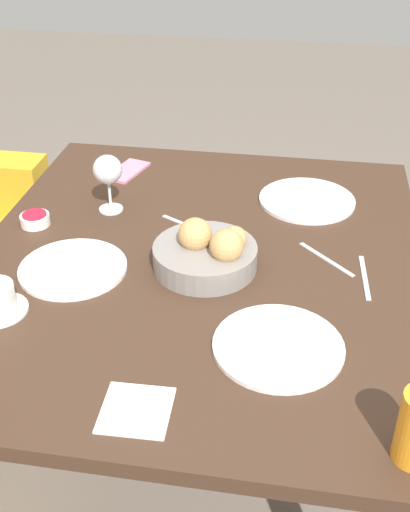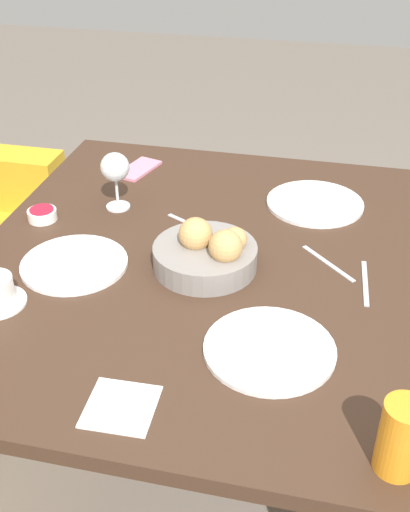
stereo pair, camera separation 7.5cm
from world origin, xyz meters
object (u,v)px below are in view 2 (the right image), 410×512
object	(u,v)px
jam_bowl_berry	(42,214)
wine_glass	(115,169)
bread_basket	(207,253)
plate_near_left	(270,349)
napkin	(121,407)
spoon_coffee	(187,223)
cell_phone	(138,169)
plate_far_center	(74,264)
fork_silver	(328,263)
knife_silver	(365,283)
plate_near_right	(315,203)
juice_glass	(401,438)

from	to	relation	value
jam_bowl_berry	wine_glass	bearing A→B (deg)	-57.69
bread_basket	plate_near_left	xyz separation A→B (m)	(-0.26, -0.18, -0.04)
wine_glass	napkin	size ratio (longest dim) A/B	1.26
spoon_coffee	cell_phone	size ratio (longest dim) A/B	0.73
bread_basket	spoon_coffee	size ratio (longest dim) A/B	1.98
napkin	wine_glass	bearing A→B (deg)	19.77
bread_basket	plate_far_center	world-z (taller)	bread_basket
fork_silver	knife_silver	world-z (taller)	same
bread_basket	wine_glass	world-z (taller)	wine_glass
bread_basket	napkin	distance (m)	0.46
spoon_coffee	knife_silver	bearing A→B (deg)	-110.83
knife_silver	spoon_coffee	distance (m)	0.48
spoon_coffee	plate_near_right	bearing A→B (deg)	-60.81
plate_far_center	bread_basket	bearing A→B (deg)	-78.46
bread_basket	plate_far_center	distance (m)	0.31
bread_basket	knife_silver	world-z (taller)	bread_basket
fork_silver	cell_phone	bearing A→B (deg)	56.65
plate_far_center	jam_bowl_berry	distance (m)	0.25
jam_bowl_berry	plate_near_left	bearing A→B (deg)	-120.37
plate_near_right	spoon_coffee	world-z (taller)	plate_near_right
juice_glass	cell_phone	world-z (taller)	juice_glass
juice_glass	wine_glass	world-z (taller)	wine_glass
juice_glass	fork_silver	distance (m)	0.58
plate_near_left	spoon_coffee	world-z (taller)	plate_near_left
plate_near_right	knife_silver	xyz separation A→B (m)	(-0.35, -0.14, -0.00)
knife_silver	napkin	xyz separation A→B (m)	(-0.47, 0.41, 0.00)
plate_far_center	spoon_coffee	world-z (taller)	plate_far_center
juice_glass	fork_silver	world-z (taller)	juice_glass
plate_far_center	knife_silver	bearing A→B (deg)	-83.27
jam_bowl_berry	knife_silver	xyz separation A→B (m)	(-0.11, -0.82, -0.01)
spoon_coffee	cell_phone	xyz separation A→B (m)	(0.28, 0.22, 0.00)
bread_basket	jam_bowl_berry	world-z (taller)	bread_basket
cell_phone	fork_silver	bearing A→B (deg)	-123.35
plate_far_center	cell_phone	world-z (taller)	plate_far_center
plate_near_left	plate_far_center	bearing A→B (deg)	68.06
plate_near_left	plate_near_right	size ratio (longest dim) A/B	0.98
plate_near_right	cell_phone	distance (m)	0.54
plate_far_center	knife_silver	world-z (taller)	plate_far_center
plate_near_right	napkin	xyz separation A→B (m)	(-0.82, 0.27, -0.00)
juice_glass	jam_bowl_berry	size ratio (longest dim) A/B	1.75
plate_near_left	knife_silver	world-z (taller)	plate_near_left
juice_glass	napkin	world-z (taller)	juice_glass
spoon_coffee	juice_glass	bearing A→B (deg)	-143.00
juice_glass	fork_silver	bearing A→B (deg)	13.98
juice_glass	wine_glass	xyz separation A→B (m)	(0.71, 0.71, 0.05)
plate_far_center	jam_bowl_berry	xyz separation A→B (m)	(0.18, 0.16, 0.01)
napkin	plate_far_center	bearing A→B (deg)	32.35
knife_silver	spoon_coffee	size ratio (longest dim) A/B	1.46
bread_basket	plate_far_center	bearing A→B (deg)	101.54
juice_glass	cell_phone	bearing A→B (deg)	37.50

